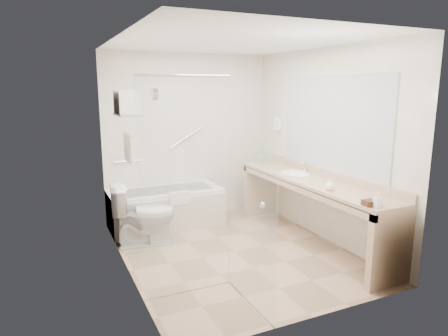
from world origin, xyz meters
name	(u,v)px	position (x,y,z in m)	size (l,w,h in m)	color
floor	(234,251)	(0.00, 0.00, 0.00)	(3.20, 3.20, 0.00)	tan
ceiling	(235,42)	(0.00, 0.00, 2.50)	(2.60, 3.20, 0.10)	white
wall_back	(189,137)	(0.00, 1.60, 1.25)	(2.60, 0.10, 2.50)	silver
wall_front	(320,180)	(0.00, -1.60, 1.25)	(2.60, 0.10, 2.50)	silver
wall_left	(123,160)	(-1.30, 0.00, 1.25)	(0.10, 3.20, 2.50)	silver
wall_right	(323,145)	(1.30, 0.00, 1.25)	(0.10, 3.20, 2.50)	silver
bathtub	(166,208)	(-0.50, 1.24, 0.28)	(1.60, 0.73, 0.59)	white
grab_bar_short	(128,161)	(-0.95, 1.56, 0.95)	(0.03, 0.03, 0.40)	silver
grab_bar_long	(187,137)	(-0.05, 1.56, 1.25)	(0.03, 0.03, 0.60)	silver
shower_enclosure	(217,191)	(-0.63, -0.93, 1.07)	(0.96, 0.91, 2.11)	silver
towel_shelf	(127,110)	(-1.17, 0.35, 1.75)	(0.24, 0.55, 0.81)	silver
vanity_counter	(311,195)	(1.02, -0.15, 0.64)	(0.55, 2.70, 0.95)	tan
sink	(296,175)	(1.05, 0.25, 0.82)	(0.40, 0.52, 0.14)	white
faucet	(305,166)	(1.20, 0.25, 0.93)	(0.03, 0.03, 0.14)	silver
mirror	(331,123)	(1.29, -0.15, 1.55)	(0.02, 2.00, 1.20)	#B4B9C1
hairdryer_unit	(278,124)	(1.25, 1.05, 1.45)	(0.08, 0.10, 0.18)	white
toilet	(144,215)	(-0.95, 0.70, 0.39)	(0.45, 0.80, 0.79)	white
amenity_basket	(371,203)	(0.86, -1.33, 0.88)	(0.17, 0.11, 0.06)	#462B19
soap_bottle_a	(377,204)	(0.86, -1.40, 0.88)	(0.07, 0.15, 0.07)	white
soap_bottle_b	(330,186)	(0.87, -0.68, 0.90)	(0.10, 0.13, 0.10)	white
water_bottle_left	(256,159)	(0.88, 1.04, 0.93)	(0.05, 0.05, 0.18)	silver
water_bottle_mid	(282,163)	(1.00, 0.53, 0.94)	(0.06, 0.06, 0.20)	silver
water_bottle_right	(260,158)	(0.92, 1.00, 0.94)	(0.06, 0.06, 0.20)	silver
drinking_glass_near	(261,160)	(1.00, 1.10, 0.89)	(0.07, 0.07, 0.09)	silver
drinking_glass_far	(287,173)	(0.82, 0.11, 0.90)	(0.08, 0.08, 0.10)	silver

